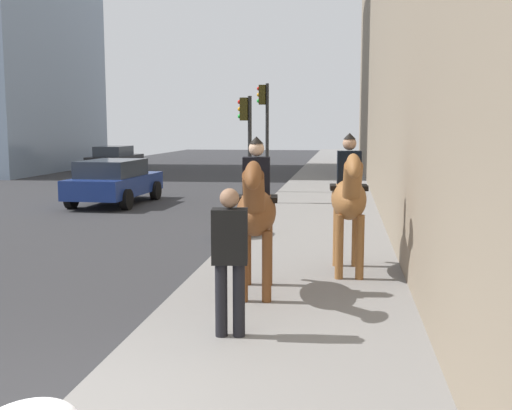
{
  "coord_description": "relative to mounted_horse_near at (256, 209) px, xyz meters",
  "views": [
    {
      "loc": [
        -4.43,
        -2.41,
        2.5
      ],
      "look_at": [
        4.0,
        -1.19,
        1.4
      ],
      "focal_mm": 42.76,
      "sensor_mm": 36.0,
      "label": 1
    }
  ],
  "objects": [
    {
      "name": "traffic_light_far_curb",
      "position": [
        13.71,
        1.66,
        1.34
      ],
      "size": [
        0.2,
        0.44,
        4.03
      ],
      "color": "black",
      "rests_on": "ground"
    },
    {
      "name": "pedestrian_greeting",
      "position": [
        -1.77,
        0.04,
        -0.25
      ],
      "size": [
        0.31,
        0.43,
        1.7
      ],
      "rotation": [
        0.0,
        0.0,
        0.13
      ],
      "color": "black",
      "rests_on": "sidewalk_slab"
    },
    {
      "name": "car_near_lane",
      "position": [
        10.27,
        6.08,
        -0.59
      ],
      "size": [
        4.27,
        2.09,
        1.44
      ],
      "rotation": [
        0.0,
        0.0,
        -0.03
      ],
      "color": "navy",
      "rests_on": "ground"
    },
    {
      "name": "car_mid_lane",
      "position": [
        23.38,
        11.14,
        -0.6
      ],
      "size": [
        4.59,
        1.9,
        1.44
      ],
      "rotation": [
        0.0,
        0.0,
        0.0
      ],
      "color": "black",
      "rests_on": "ground"
    },
    {
      "name": "mounted_horse_far",
      "position": [
        1.45,
        -1.3,
        0.03
      ],
      "size": [
        2.15,
        0.64,
        2.28
      ],
      "rotation": [
        0.0,
        0.0,
        3.2
      ],
      "color": "brown",
      "rests_on": "sidewalk_slab"
    },
    {
      "name": "mounted_horse_near",
      "position": [
        0.0,
        0.0,
        0.0
      ],
      "size": [
        2.15,
        0.71,
        2.24
      ],
      "rotation": [
        0.0,
        0.0,
        3.24
      ],
      "color": "brown",
      "rests_on": "sidewalk_slab"
    },
    {
      "name": "snow_pile_far",
      "position": [
        4.78,
        1.05,
        -0.99
      ],
      "size": [
        1.37,
        1.05,
        0.47
      ],
      "primitive_type": "ellipsoid",
      "color": "white",
      "rests_on": "sidewalk_slab"
    },
    {
      "name": "traffic_light_near_curb",
      "position": [
        10.39,
        1.79,
        0.97
      ],
      "size": [
        0.2,
        0.44,
        3.43
      ],
      "color": "black",
      "rests_on": "ground"
    }
  ]
}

